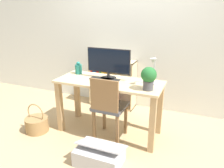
% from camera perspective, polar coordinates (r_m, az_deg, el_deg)
% --- Properties ---
extents(ground_plane, '(10.00, 10.00, 0.00)m').
position_cam_1_polar(ground_plane, '(3.21, -0.70, -12.20)').
color(ground_plane, tan).
extents(wall_back, '(8.00, 0.05, 2.60)m').
position_cam_1_polar(wall_back, '(3.72, 5.63, 13.39)').
color(wall_back, silver).
rests_on(wall_back, ground_plane).
extents(desk, '(1.42, 0.58, 0.76)m').
position_cam_1_polar(desk, '(2.94, -0.75, -2.05)').
color(desk, '#D8BC8C').
rests_on(desk, ground_plane).
extents(monitor, '(0.61, 0.21, 0.41)m').
position_cam_1_polar(monitor, '(2.92, -0.94, 5.72)').
color(monitor, '#232326').
rests_on(monitor, desk).
extents(keyboard, '(0.40, 0.12, 0.02)m').
position_cam_1_polar(keyboard, '(2.92, -1.98, 1.23)').
color(keyboard, black).
rests_on(keyboard, desk).
extents(vase, '(0.10, 0.10, 0.18)m').
position_cam_1_polar(vase, '(3.22, -8.75, 4.00)').
color(vase, '#1E7266').
rests_on(vase, desk).
extents(desk_lamp, '(0.10, 0.19, 0.35)m').
position_cam_1_polar(desk_lamp, '(2.68, 10.75, 3.86)').
color(desk_lamp, '#B7B7BC').
rests_on(desk_lamp, desk).
extents(potted_plant, '(0.18, 0.18, 0.28)m').
position_cam_1_polar(potted_plant, '(2.55, 9.55, 1.80)').
color(potted_plant, '#4C4C51').
rests_on(potted_plant, desk).
extents(chair, '(0.40, 0.40, 0.88)m').
position_cam_1_polar(chair, '(2.80, -0.97, -5.74)').
color(chair, '#4C4C51').
rests_on(chair, ground_plane).
extents(bookshelf, '(0.80, 0.28, 0.84)m').
position_cam_1_polar(bookshelf, '(3.92, -1.61, -0.32)').
color(bookshelf, '#D8BC8C').
rests_on(bookshelf, ground_plane).
extents(basket, '(0.32, 0.32, 0.42)m').
position_cam_1_polar(basket, '(3.33, -19.04, -9.81)').
color(basket, '#997547').
rests_on(basket, ground_plane).
extents(storage_box, '(0.52, 0.42, 0.27)m').
position_cam_1_polar(storage_box, '(2.59, -3.24, -18.00)').
color(storage_box, '#B2B2B7').
rests_on(storage_box, ground_plane).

